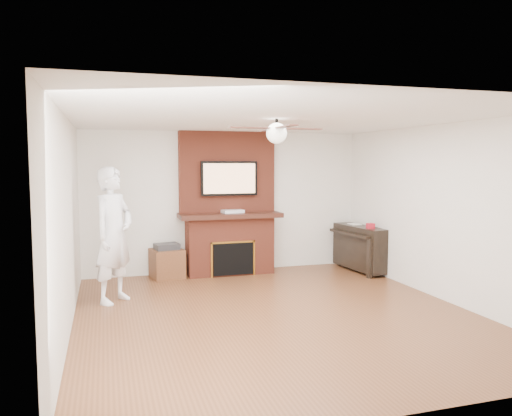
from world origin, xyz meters
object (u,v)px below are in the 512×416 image
object	(u,v)px
fireplace	(229,217)
side_table	(167,262)
person	(114,235)
piano	(360,247)

from	to	relation	value
fireplace	side_table	bearing A→B (deg)	-176.51
fireplace	person	bearing A→B (deg)	-145.82
fireplace	person	xyz separation A→B (m)	(-1.98, -1.34, -0.05)
fireplace	side_table	size ratio (longest dim) A/B	4.23
fireplace	piano	xyz separation A→B (m)	(2.30, -0.55, -0.56)
side_table	piano	xyz separation A→B (m)	(3.40, -0.48, 0.17)
side_table	person	bearing A→B (deg)	-134.83
person	piano	size ratio (longest dim) A/B	1.48
side_table	piano	size ratio (longest dim) A/B	0.46
person	piano	distance (m)	4.38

